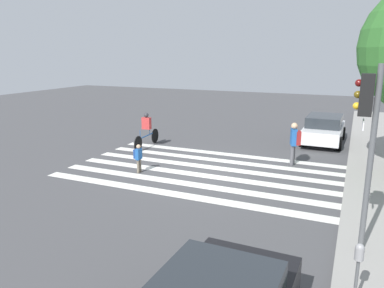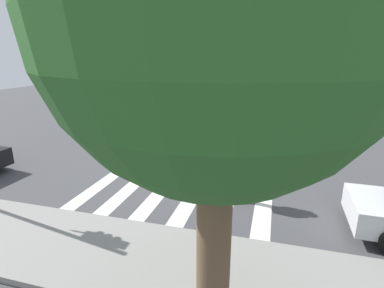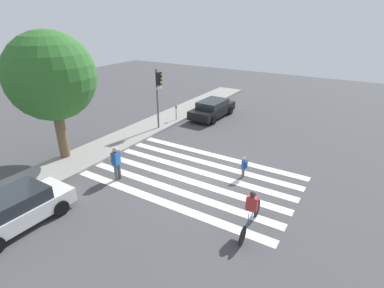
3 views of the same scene
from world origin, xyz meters
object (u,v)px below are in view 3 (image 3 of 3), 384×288
traffic_light (158,88)px  street_tree (51,77)px  pedestrian_adult_yellow_jacket (116,161)px  car_parked_silver_sedan (15,209)px  parking_meter (176,109)px  pedestrian_adult_blue_shirt (244,166)px  cyclist_mid_street (251,210)px  car_parked_dark_suv (212,109)px

traffic_light → street_tree: (-6.35, 1.79, 1.60)m
pedestrian_adult_yellow_jacket → car_parked_silver_sedan: pedestrian_adult_yellow_jacket is taller
traffic_light → parking_meter: (2.04, 0.04, -1.95)m
pedestrian_adult_blue_shirt → cyclist_mid_street: cyclist_mid_street is taller
street_tree → traffic_light: bearing=-15.7°
parking_meter → cyclist_mid_street: bearing=-133.4°
car_parked_silver_sedan → pedestrian_adult_blue_shirt: bearing=-35.8°
car_parked_silver_sedan → car_parked_dark_suv: bearing=0.4°
street_tree → parking_meter: bearing=-11.8°
pedestrian_adult_yellow_jacket → cyclist_mid_street: (-0.18, -6.86, -0.13)m
parking_meter → cyclist_mid_street: 12.74m
cyclist_mid_street → car_parked_silver_sedan: (-4.32, 7.60, -0.16)m
pedestrian_adult_blue_shirt → car_parked_silver_sedan: 9.82m
parking_meter → street_tree: bearing=168.2°
pedestrian_adult_yellow_jacket → pedestrian_adult_blue_shirt: size_ratio=1.58×
car_parked_silver_sedan → car_parked_dark_suv: car_parked_silver_sedan is taller
street_tree → pedestrian_adult_blue_shirt: 10.55m
traffic_light → pedestrian_adult_blue_shirt: bearing=-113.0°
cyclist_mid_street → car_parked_silver_sedan: size_ratio=0.61×
car_parked_dark_suv → pedestrian_adult_yellow_jacket: bearing=-175.8°
traffic_light → car_parked_dark_suv: traffic_light is taller
street_tree → cyclist_mid_street: street_tree is taller
cyclist_mid_street → car_parked_silver_sedan: bearing=115.5°
traffic_light → parking_meter: bearing=1.1°
pedestrian_adult_yellow_jacket → car_parked_dark_suv: 10.90m
parking_meter → street_tree: 9.28m
parking_meter → pedestrian_adult_blue_shirt: parking_meter is taller
car_parked_dark_suv → traffic_light: bearing=158.9°
parking_meter → street_tree: street_tree is taller
pedestrian_adult_blue_shirt → car_parked_silver_sedan: car_parked_silver_sedan is taller
car_parked_silver_sedan → cyclist_mid_street: bearing=-59.4°
parking_meter → pedestrian_adult_yellow_jacket: pedestrian_adult_yellow_jacket is taller
pedestrian_adult_yellow_jacket → street_tree: bearing=-109.2°
traffic_light → street_tree: street_tree is taller
pedestrian_adult_blue_shirt → pedestrian_adult_yellow_jacket: bearing=120.7°
parking_meter → car_parked_dark_suv: car_parked_dark_suv is taller
street_tree → pedestrian_adult_blue_shirt: bearing=-71.2°
car_parked_silver_sedan → car_parked_dark_suv: 15.38m
parking_meter → pedestrian_adult_blue_shirt: 9.17m
parking_meter → traffic_light: bearing=-178.9°
traffic_light → pedestrian_adult_yellow_jacket: traffic_light is taller
parking_meter → car_parked_silver_sedan: car_parked_silver_sedan is taller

